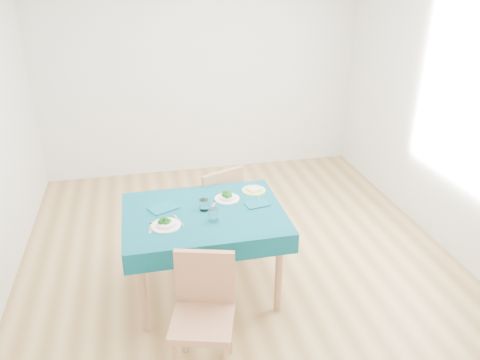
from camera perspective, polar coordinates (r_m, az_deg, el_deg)
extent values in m
cube|color=olive|center=(4.43, 0.00, -10.11)|extent=(4.00, 4.50, 0.02)
cube|color=silver|center=(5.96, -4.87, 13.47)|extent=(4.00, 0.02, 2.70)
cube|color=silver|center=(1.92, 15.29, -14.50)|extent=(4.00, 0.02, 2.70)
cube|color=silver|center=(4.66, 25.03, 7.88)|extent=(0.02, 4.50, 2.70)
cube|color=#074655|center=(3.89, -4.27, -8.84)|extent=(1.25, 0.95, 0.76)
cube|color=#A5704D|center=(3.13, -4.64, -15.82)|extent=(0.50, 0.53, 1.00)
cube|color=#A5704D|center=(4.45, -3.41, -1.83)|extent=(0.57, 0.59, 1.06)
cube|color=silver|center=(3.53, -10.84, -5.80)|extent=(0.04, 0.16, 0.00)
cube|color=silver|center=(3.60, -7.46, -4.91)|extent=(0.07, 0.20, 0.00)
cube|color=silver|center=(3.78, -3.29, -3.17)|extent=(0.09, 0.18, 0.00)
cube|color=silver|center=(3.83, 2.28, -2.71)|extent=(0.06, 0.21, 0.00)
cube|color=#0B4F5E|center=(3.78, -9.34, -3.40)|extent=(0.26, 0.23, 0.01)
cube|color=#0B4F5E|center=(3.79, 2.08, -2.95)|extent=(0.20, 0.16, 0.01)
cylinder|color=white|center=(3.70, -4.41, -3.05)|extent=(0.07, 0.07, 0.09)
cylinder|color=white|center=(3.55, -3.25, -4.28)|extent=(0.08, 0.08, 0.10)
cylinder|color=#A8D367|center=(4.01, 1.69, -1.27)|extent=(0.20, 0.20, 0.01)
cube|color=beige|center=(4.01, 1.70, -1.11)|extent=(0.13, 0.13, 0.01)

